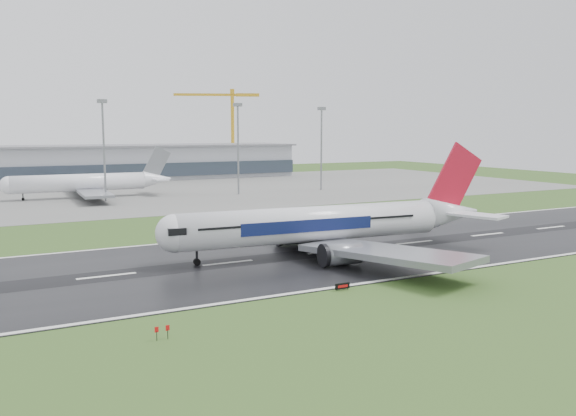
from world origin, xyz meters
TOP-DOWN VIEW (x-y plane):
  - ground at (0.00, 0.00)m, footprint 520.00×520.00m
  - runway at (0.00, 0.00)m, footprint 400.00×45.00m
  - apron at (0.00, 125.00)m, footprint 400.00×130.00m
  - terminal at (0.00, 185.00)m, footprint 240.00×36.00m
  - main_airliner at (40.32, -1.38)m, footprint 69.10×66.27m
  - parked_airliner at (14.55, 113.51)m, footprint 57.17×53.42m
  - tower_crane at (102.06, 200.00)m, footprint 42.23×18.33m
  - runway_sign at (28.10, -23.31)m, footprint 2.31×0.61m
  - floodmast_3 at (18.12, 100.00)m, footprint 0.64×0.64m
  - floodmast_4 at (63.58, 100.00)m, footprint 0.64×0.64m
  - floodmast_5 at (97.29, 100.00)m, footprint 0.64×0.64m

SIDE VIEW (x-z plane):
  - ground at x=0.00m, z-range 0.00..0.00m
  - apron at x=0.00m, z-range 0.00..0.08m
  - runway at x=0.00m, z-range 0.00..0.10m
  - runway_sign at x=28.10m, z-range 0.00..1.04m
  - terminal at x=0.00m, z-range 0.00..15.00m
  - parked_airliner at x=14.55m, z-range 0.08..16.43m
  - main_airliner at x=40.32m, z-range 0.10..19.19m
  - floodmast_5 at x=97.29m, z-range 0.00..29.86m
  - floodmast_4 at x=63.58m, z-range 0.00..30.60m
  - floodmast_3 at x=18.12m, z-range 0.00..30.81m
  - tower_crane at x=102.06m, z-range 0.00..43.84m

